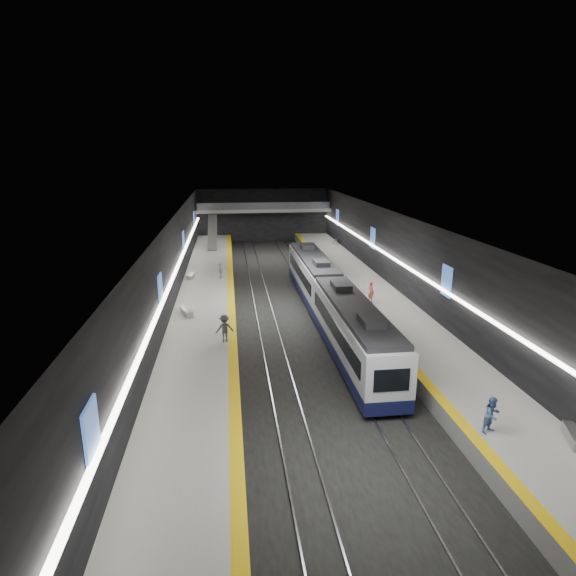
{
  "coord_description": "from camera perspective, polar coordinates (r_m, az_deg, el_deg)",
  "views": [
    {
      "loc": [
        -5.31,
        -39.3,
        13.27
      ],
      "look_at": [
        -0.47,
        -0.33,
        2.2
      ],
      "focal_mm": 30.0,
      "sensor_mm": 36.0,
      "label": 1
    }
  ],
  "objects": [
    {
      "name": "ground",
      "position": [
        41.82,
        0.59,
        -2.76
      ],
      "size": [
        70.0,
        70.0,
        0.0
      ],
      "primitive_type": "plane",
      "color": "black",
      "rests_on": "ground"
    },
    {
      "name": "ceiling",
      "position": [
        40.01,
        0.62,
        8.17
      ],
      "size": [
        20.0,
        70.0,
        0.04
      ],
      "primitive_type": "cube",
      "rotation": [
        3.14,
        0.0,
        0.0
      ],
      "color": "beige",
      "rests_on": "wall_left"
    },
    {
      "name": "wall_left",
      "position": [
        40.65,
        -13.52,
        2.12
      ],
      "size": [
        0.04,
        70.0,
        8.0
      ],
      "primitive_type": "cube",
      "color": "black",
      "rests_on": "ground"
    },
    {
      "name": "wall_right",
      "position": [
        43.19,
        13.89,
        2.88
      ],
      "size": [
        0.04,
        70.0,
        8.0
      ],
      "primitive_type": "cube",
      "color": "black",
      "rests_on": "ground"
    },
    {
      "name": "wall_back",
      "position": [
        75.07,
        -3.0,
        8.63
      ],
      "size": [
        20.0,
        0.04,
        8.0
      ],
      "primitive_type": "cube",
      "color": "black",
      "rests_on": "ground"
    },
    {
      "name": "platform_left",
      "position": [
        41.38,
        -9.77,
        -2.47
      ],
      "size": [
        5.0,
        70.0,
        1.0
      ],
      "primitive_type": "cube",
      "color": "slate",
      "rests_on": "ground"
    },
    {
      "name": "tile_surface_left",
      "position": [
        41.23,
        -9.8,
        -1.8
      ],
      "size": [
        5.0,
        70.0,
        0.02
      ],
      "primitive_type": "cube",
      "color": "#9F9F9A",
      "rests_on": "platform_left"
    },
    {
      "name": "tactile_strip_left",
      "position": [
        41.17,
        -6.74,
        -1.68
      ],
      "size": [
        0.6,
        70.0,
        0.02
      ],
      "primitive_type": "cube",
      "color": "yellow",
      "rests_on": "platform_left"
    },
    {
      "name": "platform_right",
      "position": [
        43.27,
        10.49,
        -1.7
      ],
      "size": [
        5.0,
        70.0,
        1.0
      ],
      "primitive_type": "cube",
      "color": "slate",
      "rests_on": "ground"
    },
    {
      "name": "tile_surface_right",
      "position": [
        43.12,
        10.52,
        -1.05
      ],
      "size": [
        5.0,
        70.0,
        0.02
      ],
      "primitive_type": "cube",
      "color": "#9F9F9A",
      "rests_on": "platform_right"
    },
    {
      "name": "tactile_strip_right",
      "position": [
        42.51,
        7.69,
        -1.15
      ],
      "size": [
        0.6,
        70.0,
        0.02
      ],
      "primitive_type": "cube",
      "color": "yellow",
      "rests_on": "platform_right"
    },
    {
      "name": "rails",
      "position": [
        41.8,
        0.59,
        -2.68
      ],
      "size": [
        6.52,
        70.0,
        0.12
      ],
      "color": "gray",
      "rests_on": "ground"
    },
    {
      "name": "train",
      "position": [
        38.46,
        4.95,
        -1.05
      ],
      "size": [
        2.69,
        30.04,
        3.6
      ],
      "color": "#10133C",
      "rests_on": "ground"
    },
    {
      "name": "ad_posters",
      "position": [
        41.59,
        0.42,
        3.57
      ],
      "size": [
        19.94,
        53.5,
        2.2
      ],
      "color": "#4774D5",
      "rests_on": "wall_left"
    },
    {
      "name": "cove_light_left",
      "position": [
        40.68,
        -13.22,
        1.85
      ],
      "size": [
        0.25,
        68.6,
        0.12
      ],
      "primitive_type": "cube",
      "color": "white",
      "rests_on": "wall_left"
    },
    {
      "name": "cove_light_right",
      "position": [
        43.16,
        13.62,
        2.62
      ],
      "size": [
        0.25,
        68.6,
        0.12
      ],
      "primitive_type": "cube",
      "color": "white",
      "rests_on": "wall_right"
    },
    {
      "name": "mezzanine_bridge",
      "position": [
        72.89,
        -2.89,
        9.24
      ],
      "size": [
        20.0,
        3.0,
        1.5
      ],
      "color": "gray",
      "rests_on": "wall_left"
    },
    {
      "name": "escalator",
      "position": [
        66.16,
        -8.95,
        6.53
      ],
      "size": [
        1.2,
        7.5,
        3.92
      ],
      "primitive_type": "cube",
      "rotation": [
        0.44,
        0.0,
        0.0
      ],
      "color": "#99999E",
      "rests_on": "platform_left"
    },
    {
      "name": "bench_left_near",
      "position": [
        38.51,
        -11.91,
        -2.82
      ],
      "size": [
        1.19,
        2.02,
        0.48
      ],
      "primitive_type": "cube",
      "rotation": [
        0.0,
        0.0,
        0.36
      ],
      "color": "#99999E",
      "rests_on": "platform_left"
    },
    {
      "name": "bench_left_far",
      "position": [
        49.73,
        -11.46,
        1.39
      ],
      "size": [
        0.65,
        1.8,
        0.43
      ],
      "primitive_type": "cube",
      "rotation": [
        0.0,
        0.0,
        -0.09
      ],
      "color": "#99999E",
      "rests_on": "platform_left"
    },
    {
      "name": "bench_right_near",
      "position": [
        25.49,
        30.82,
        -14.88
      ],
      "size": [
        1.18,
        1.97,
        0.47
      ],
      "primitive_type": "cube",
      "rotation": [
        0.0,
        0.0,
        -0.37
      ],
      "color": "#99999E",
      "rests_on": "platform_right"
    },
    {
      "name": "bench_right_far",
      "position": [
        67.98,
        5.65,
        5.47
      ],
      "size": [
        1.0,
        2.03,
        0.48
      ],
      "primitive_type": "cube",
      "rotation": [
        0.0,
        0.0,
        -0.24
      ],
      "color": "#99999E",
      "rests_on": "platform_right"
    },
    {
      "name": "passenger_right_a",
      "position": [
        41.35,
        9.82,
        -0.47
      ],
      "size": [
        0.65,
        0.76,
        1.77
      ],
      "primitive_type": "imported",
      "rotation": [
        0.0,
        0.0,
        1.98
      ],
      "color": "#CE584C",
      "rests_on": "platform_right"
    },
    {
      "name": "passenger_right_b",
      "position": [
        24.22,
        23.05,
        -13.7
      ],
      "size": [
        1.03,
        0.93,
        1.75
      ],
      "primitive_type": "imported",
      "rotation": [
        0.0,
        0.0,
        0.38
      ],
      "color": "#5175B0",
      "rests_on": "platform_right"
    },
    {
      "name": "passenger_left_a",
      "position": [
        49.07,
        -8.02,
        2.04
      ],
      "size": [
        0.59,
        0.97,
        1.55
      ],
      "primitive_type": "imported",
      "rotation": [
        0.0,
        0.0,
        -1.32
      ],
      "color": "beige",
      "rests_on": "platform_left"
    },
    {
      "name": "passenger_left_b",
      "position": [
        32.54,
        -7.53,
        -4.78
      ],
      "size": [
        1.32,
        0.92,
        1.87
      ],
      "primitive_type": "imported",
      "rotation": [
        0.0,
        0.0,
        3.34
      ],
      "color": "#44464C",
      "rests_on": "platform_left"
    }
  ]
}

